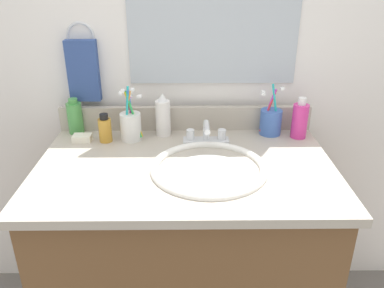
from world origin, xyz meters
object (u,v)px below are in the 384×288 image
cup_white_ceramic (131,125)px  soap_bar (82,138)px  cup_blue_plastic (271,121)px  bottle_oil_amber (105,129)px  faucet (206,136)px  bottle_soap_pink (300,120)px  bottle_lotion_white (163,116)px  hand_towel (83,71)px  bottle_toner_green (75,117)px

cup_white_ceramic → soap_bar: bearing=-174.9°
cup_blue_plastic → bottle_oil_amber: bearing=-174.2°
faucet → bottle_soap_pink: size_ratio=1.08×
bottle_lotion_white → soap_bar: bearing=-169.1°
bottle_oil_amber → bottle_lotion_white: 0.21m
cup_white_ceramic → cup_blue_plastic: bearing=5.1°
bottle_lotion_white → bottle_soap_pink: bottle_lotion_white is taller
bottle_lotion_white → bottle_oil_amber: bearing=-164.7°
faucet → soap_bar: (-0.44, 0.02, -0.02)m
bottle_soap_pink → cup_blue_plastic: (-0.10, 0.03, -0.02)m
soap_bar → cup_blue_plastic: bearing=5.1°
hand_towel → bottle_toner_green: 0.17m
bottle_lotion_white → soap_bar: 0.30m
hand_towel → cup_white_ceramic: hand_towel is taller
cup_white_ceramic → bottle_lotion_white: bearing=19.5°
bottle_oil_amber → cup_blue_plastic: bearing=5.8°
hand_towel → bottle_soap_pink: (0.77, -0.10, -0.15)m
bottle_oil_amber → bottle_lotion_white: (0.20, 0.05, 0.03)m
soap_bar → faucet: bearing=-2.6°
hand_towel → soap_bar: (0.00, -0.13, -0.21)m
bottle_oil_amber → soap_bar: (-0.08, -0.00, -0.03)m
hand_towel → soap_bar: hand_towel is taller
hand_towel → faucet: 0.50m
bottle_toner_green → faucet: bearing=-11.8°
bottle_toner_green → soap_bar: bottle_toner_green is taller
hand_towel → bottle_oil_amber: 0.23m
bottle_soap_pink → bottle_lotion_white: bearing=177.0°
hand_towel → bottle_toner_green: size_ratio=1.67×
bottle_toner_green → bottle_soap_pink: size_ratio=0.89×
cup_white_ceramic → bottle_soap_pink: bearing=1.4°
bottle_toner_green → cup_white_ceramic: cup_white_ceramic is taller
hand_towel → soap_bar: bearing=-88.8°
bottle_oil_amber → bottle_lotion_white: bearing=15.3°
bottle_toner_green → cup_white_ceramic: size_ratio=0.67×
cup_blue_plastic → bottle_soap_pink: bearing=-17.5°
bottle_soap_pink → cup_blue_plastic: bearing=162.5°
bottle_oil_amber → cup_blue_plastic: 0.59m
cup_white_ceramic → soap_bar: size_ratio=3.08×
faucet → soap_bar: bearing=177.4°
bottle_toner_green → cup_blue_plastic: cup_blue_plastic is taller
bottle_oil_amber → bottle_soap_pink: size_ratio=0.69×
bottle_toner_green → soap_bar: bearing=-63.5°
hand_towel → faucet: hand_towel is taller
hand_towel → cup_blue_plastic: (0.68, -0.07, -0.17)m
hand_towel → bottle_toner_green: (-0.04, -0.05, -0.16)m
faucet → bottle_lotion_white: 0.18m
bottle_oil_amber → bottle_soap_pink: 0.69m
bottle_toner_green → cup_blue_plastic: 0.72m
bottle_soap_pink → cup_white_ceramic: (-0.60, -0.01, -0.01)m
bottle_soap_pink → soap_bar: bottle_soap_pink is taller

